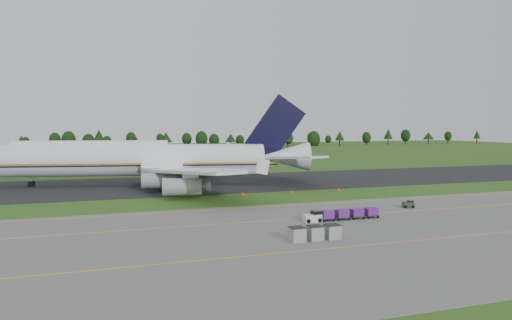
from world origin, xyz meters
name	(u,v)px	position (x,y,z in m)	size (l,w,h in m)	color
ground	(255,199)	(0.00, 0.00, 0.00)	(600.00, 600.00, 0.00)	#2B5018
apron	(342,235)	(0.00, -34.00, 0.03)	(300.00, 52.00, 0.06)	#61605C
taxiway	(218,183)	(0.00, 28.00, 0.04)	(300.00, 40.00, 0.08)	black
apron_markings	(318,224)	(0.00, -26.98, 0.06)	(300.00, 30.20, 0.01)	gold
tree_line	(114,138)	(-12.09, 222.40, 6.26)	(529.52, 21.25, 11.84)	black
aircraft	(143,159)	(-17.92, 29.46, 6.25)	(78.25, 74.25, 21.88)	white
baggage_train	(340,215)	(4.73, -24.95, 0.86)	(12.34, 1.58, 1.52)	silver
utility_cart	(408,205)	(21.21, -19.12, 0.55)	(2.08, 1.58, 1.01)	#2C3525
uld_row	(315,233)	(-4.76, -35.64, 0.97)	(6.63, 1.83, 1.80)	gray
edge_markers	(292,192)	(9.68, 4.15, 0.27)	(22.19, 0.30, 0.60)	#E74207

